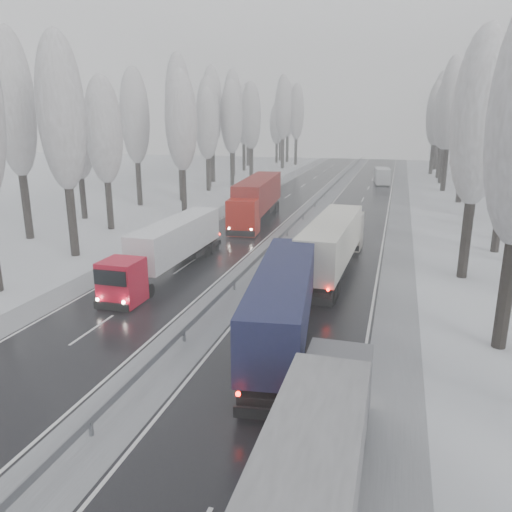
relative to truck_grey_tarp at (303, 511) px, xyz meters
The scene contains 51 objects.
carriageway_right 29.93m from the truck_grey_tarp, 95.67° to the left, with size 7.50×200.00×0.03m, color black.
carriageway_left 32.68m from the truck_grey_tarp, 114.36° to the left, with size 7.50×200.00×0.03m, color black.
median_slush 30.89m from the truck_grey_tarp, 105.43° to the left, with size 3.00×200.00×0.04m, color #9A9CA1.
shoulder_right 29.85m from the truck_grey_tarp, 86.15° to the left, with size 2.40×200.00×0.04m, color #9A9CA1.
shoulder_left 35.01m from the truck_grey_tarp, 121.78° to the left, with size 2.40×200.00×0.04m, color #9A9CA1.
median_guardrail 30.84m from the truck_grey_tarp, 105.44° to the left, with size 0.12×200.00×0.76m.
tree_18 28.77m from the truck_grey_tarp, 76.73° to the left, with size 3.60×3.60×16.58m.
tree_20 37.06m from the truck_grey_tarp, 74.46° to the left, with size 3.60×3.60×15.71m.
tree_22 46.86m from the truck_grey_tarp, 78.98° to the left, with size 3.60×3.60×15.86m.
tree_24 52.81m from the truck_grey_tarp, 79.18° to the left, with size 3.60×3.60×20.49m.
tree_26 62.48m from the truck_grey_tarp, 81.27° to the left, with size 3.60×3.60×18.78m.
tree_28 72.87m from the truck_grey_tarp, 83.52° to the left, with size 3.60×3.60×19.62m.
tree_29 77.81m from the truck_grey_tarp, 78.41° to the left, with size 3.60×3.60×18.11m.
tree_30 82.37m from the truck_grey_tarp, 84.13° to the left, with size 3.60×3.60×17.86m.
tree_31 87.14m from the truck_grey_tarp, 80.51° to the left, with size 3.60×3.60×18.58m.
tree_32 89.77m from the truck_grey_tarp, 84.58° to the left, with size 3.60×3.60×17.33m.
tree_33 93.90m from the truck_grey_tarp, 82.90° to the left, with size 3.60×3.60×14.33m.
tree_34 96.75m from the truck_grey_tarp, 85.51° to the left, with size 3.60×3.60×17.63m.
tree_35 101.86m from the truck_grey_tarp, 80.50° to the left, with size 3.60×3.60×18.25m.
tree_36 106.78m from the truck_grey_tarp, 85.23° to the left, with size 3.60×3.60×20.23m.
tree_37 111.31m from the truck_grey_tarp, 81.81° to the left, with size 3.60×3.60×16.37m.
tree_38 117.28m from the truck_grey_tarp, 84.83° to the left, with size 3.60×3.60×17.97m.
tree_39 121.45m from the truck_grey_tarp, 83.67° to the left, with size 3.60×3.60×16.19m.
tree_58 34.83m from the truck_grey_tarp, 133.87° to the left, with size 3.60×3.60×17.21m.
tree_59 43.07m from the truck_grey_tarp, 137.64° to the left, with size 3.60×3.60×18.41m.
tree_60 43.33m from the truck_grey_tarp, 127.43° to the left, with size 3.60×3.60×14.84m.
tree_61 49.90m from the truck_grey_tarp, 129.93° to the left, with size 3.60×3.60×13.95m.
tree_62 49.43m from the truck_grey_tarp, 117.02° to the left, with size 3.60×3.60×16.04m.
tree_63 56.82m from the truck_grey_tarp, 122.36° to the left, with size 3.60×3.60×16.88m.
tree_64 59.23m from the truck_grey_tarp, 116.79° to the left, with size 3.60×3.60×15.42m.
tree_65 63.94m from the truck_grey_tarp, 116.60° to the left, with size 3.60×3.60×19.48m.
tree_66 67.85m from the truck_grey_tarp, 113.01° to the left, with size 3.60×3.60×15.23m.
tree_67 72.19m from the truck_grey_tarp, 112.79° to the left, with size 3.60×3.60×17.09m.
tree_68 73.64m from the truck_grey_tarp, 109.80° to the left, with size 3.60×3.60×16.65m.
tree_69 79.28m from the truck_grey_tarp, 112.14° to the left, with size 3.60×3.60×19.35m.
tree_70 83.09m from the truck_grey_tarp, 107.27° to the left, with size 3.60×3.60×17.09m.
tree_71 88.53m from the truck_grey_tarp, 109.46° to the left, with size 3.60×3.60×19.61m.
tree_72 92.63m from the truck_grey_tarp, 107.09° to the left, with size 3.60×3.60×15.11m.
tree_73 97.41m from the truck_grey_tarp, 108.03° to the left, with size 3.60×3.60×17.22m.
tree_74 102.27m from the truck_grey_tarp, 103.22° to the left, with size 3.60×3.60×19.68m.
tree_75 108.45m from the truck_grey_tarp, 107.46° to the left, with size 3.60×3.60×18.60m.
tree_76 111.11m from the truck_grey_tarp, 101.60° to the left, with size 3.60×3.60×18.55m.
tree_77 116.04m from the truck_grey_tarp, 103.92° to the left, with size 3.60×3.60×14.32m.
tree_78 118.32m from the truck_grey_tarp, 102.62° to the left, with size 3.60×3.60×19.55m.
tree_79 122.70m from the truck_grey_tarp, 103.48° to the left, with size 3.60×3.60×17.07m.
truck_grey_tarp is the anchor object (origin of this frame).
truck_blue_box 13.93m from the truck_grey_tarp, 104.40° to the left, with size 4.31×15.61×3.97m.
truck_cream_box 25.53m from the truck_grey_tarp, 95.72° to the left, with size 3.05×15.96×4.07m.
box_truck_distant 77.48m from the truck_grey_tarp, 90.87° to the left, with size 2.98×7.38×2.68m.
truck_red_white 26.02m from the truck_grey_tarp, 121.88° to the left, with size 2.28×14.15×3.62m.
truck_red_red 43.43m from the truck_grey_tarp, 107.24° to the left, with size 4.27×17.73×4.51m.
Camera 1 is at (9.73, -9.04, 10.84)m, focal length 35.00 mm.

